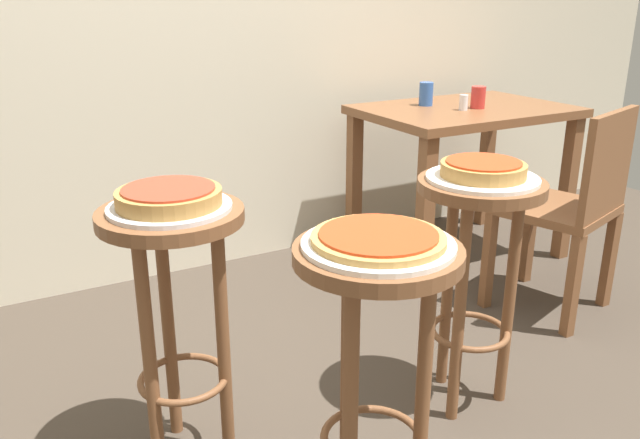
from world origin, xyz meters
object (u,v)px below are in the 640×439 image
object	(u,v)px
serving_plate_foreground	(378,245)
pizza_middle	(483,169)
stool_foreground	(375,329)
wooden_chair	(572,204)
cup_near_edge	(478,97)
cup_far_edge	(426,94)
stool_leftside	(176,281)
dining_table	(464,133)
serving_plate_middle	(482,178)
serving_plate_leftside	(170,207)
pizza_foreground	(378,238)
stool_middle	(477,244)
condiment_shaker	(464,103)
pizza_leftside	(169,196)

from	to	relation	value
serving_plate_foreground	pizza_middle	size ratio (longest dim) A/B	1.36
stool_foreground	wooden_chair	distance (m)	1.45
stool_foreground	serving_plate_foreground	world-z (taller)	serving_plate_foreground
cup_near_edge	cup_far_edge	world-z (taller)	cup_far_edge
wooden_chair	pizza_middle	bearing A→B (deg)	-159.22
pizza_middle	wooden_chair	bearing A→B (deg)	20.78
stool_foreground	stool_leftside	distance (m)	0.57
dining_table	cup_near_edge	bearing A→B (deg)	-67.49
serving_plate_middle	serving_plate_leftside	bearing A→B (deg)	168.20
serving_plate_foreground	serving_plate_leftside	bearing A→B (deg)	123.93
cup_near_edge	cup_far_edge	distance (m)	0.24
serving_plate_middle	wooden_chair	distance (m)	0.87
stool_foreground	pizza_foreground	world-z (taller)	pizza_foreground
serving_plate_foreground	pizza_middle	bearing A→B (deg)	27.23
stool_middle	condiment_shaker	bearing A→B (deg)	51.86
serving_plate_middle	stool_leftside	bearing A→B (deg)	168.20
condiment_shaker	cup_far_edge	bearing A→B (deg)	110.94
serving_plate_middle	pizza_foreground	bearing A→B (deg)	-152.77
serving_plate_foreground	pizza_middle	world-z (taller)	pizza_middle
cup_near_edge	cup_far_edge	bearing A→B (deg)	132.56
stool_middle	stool_foreground	bearing A→B (deg)	-152.77
serving_plate_middle	condiment_shaker	world-z (taller)	condiment_shaker
serving_plate_leftside	cup_near_edge	world-z (taller)	cup_near_edge
stool_leftside	cup_near_edge	world-z (taller)	cup_near_edge
cup_near_edge	cup_far_edge	size ratio (longest dim) A/B	0.92
pizza_foreground	pizza_middle	size ratio (longest dim) A/B	1.19
stool_foreground	wooden_chair	bearing A→B (deg)	23.58
pizza_middle	serving_plate_leftside	xyz separation A→B (m)	(-0.88, 0.18, -0.03)
stool_leftside	cup_near_edge	distance (m)	1.87
stool_middle	wooden_chair	xyz separation A→B (m)	(0.77, 0.29, -0.08)
cup_far_edge	stool_foreground	bearing A→B (deg)	-130.96
wooden_chair	condiment_shaker	bearing A→B (deg)	93.61
stool_middle	cup_near_edge	world-z (taller)	cup_near_edge
stool_middle	dining_table	xyz separation A→B (m)	(0.80, 0.99, 0.08)
dining_table	wooden_chair	distance (m)	0.72
stool_foreground	stool_middle	distance (m)	0.63
serving_plate_foreground	wooden_chair	world-z (taller)	wooden_chair
wooden_chair	cup_far_edge	bearing A→B (deg)	97.72
pizza_leftside	cup_near_edge	world-z (taller)	cup_near_edge
stool_leftside	cup_far_edge	bearing A→B (deg)	31.22
stool_foreground	condiment_shaker	size ratio (longest dim) A/B	10.62
stool_middle	wooden_chair	size ratio (longest dim) A/B	0.88
pizza_foreground	stool_middle	xyz separation A→B (m)	(0.56, 0.29, -0.22)
pizza_foreground	stool_leftside	world-z (taller)	pizza_foreground
serving_plate_foreground	stool_middle	world-z (taller)	serving_plate_foreground
stool_middle	cup_far_edge	world-z (taller)	cup_far_edge
serving_plate_foreground	serving_plate_middle	distance (m)	0.63
pizza_leftside	cup_far_edge	bearing A→B (deg)	31.22
cup_far_edge	serving_plate_middle	bearing A→B (deg)	-120.52
wooden_chair	cup_near_edge	bearing A→B (deg)	85.29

